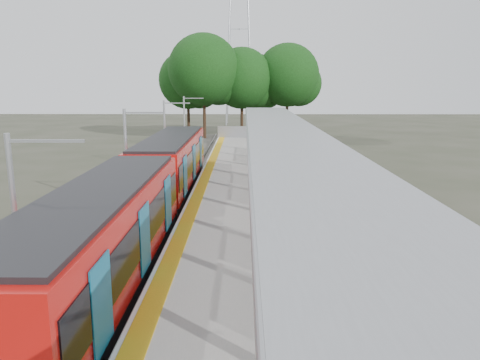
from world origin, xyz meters
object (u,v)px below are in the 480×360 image
bench_mid (292,173)px  bench_far (278,148)px  litter_bin (301,252)px  train (147,188)px  info_pillar_far (273,166)px

bench_mid → bench_far: bench_mid is taller
bench_far → litter_bin: size_ratio=1.73×
train → info_pillar_far: train is taller
bench_far → litter_bin: (-0.99, -23.69, -0.09)m
bench_mid → bench_far: (0.01, 11.11, -0.07)m
bench_mid → bench_far: size_ratio=1.13×
train → bench_mid: train is taller
train → litter_bin: train is taller
litter_bin → train: bearing=133.7°
bench_far → info_pillar_far: info_pillar_far is taller
bench_mid → bench_far: bearing=111.3°
train → bench_far: size_ratio=17.99×
bench_mid → litter_bin: size_ratio=1.96×
bench_mid → litter_bin: (-0.98, -12.58, -0.16)m
info_pillar_far → train: bearing=-120.8°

